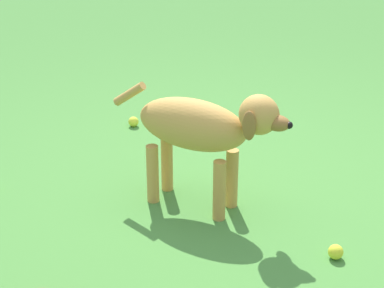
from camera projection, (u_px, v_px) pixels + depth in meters
name	position (u px, v px, depth m)	size (l,w,h in m)	color
ground	(239.00, 192.00, 3.26)	(14.00, 14.00, 0.00)	#478438
dog	(202.00, 128.00, 2.96)	(0.93, 0.23, 0.63)	#C69347
tennis_ball_0	(133.00, 122.00, 4.04)	(0.07, 0.07, 0.07)	yellow
tennis_ball_1	(336.00, 252.00, 2.71)	(0.07, 0.07, 0.07)	yellow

